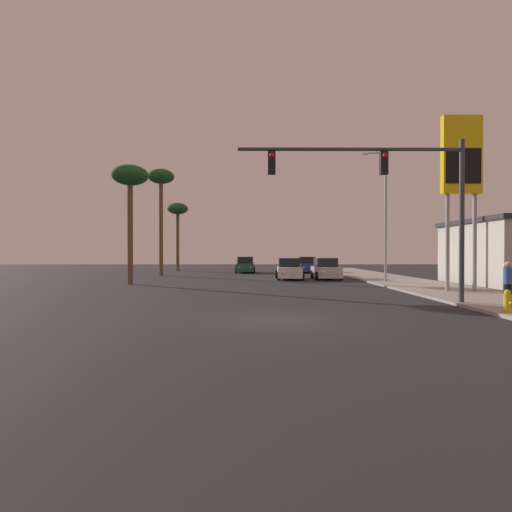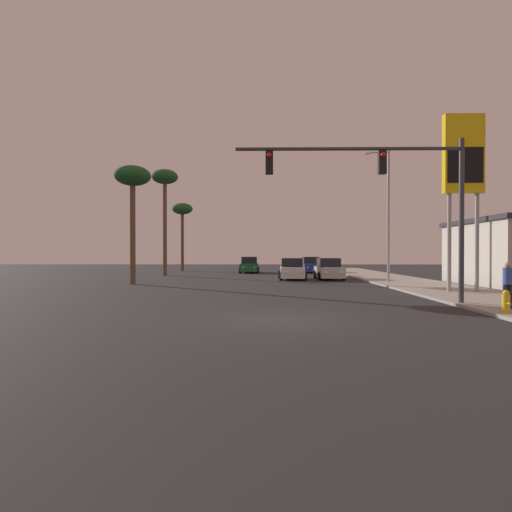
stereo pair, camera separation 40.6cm
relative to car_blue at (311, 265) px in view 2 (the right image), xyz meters
The scene contains 14 objects.
ground_plane 30.02m from the car_blue, 98.88° to the right, with size 120.00×120.00×0.00m, color #28282B.
sidewalk_right 20.26m from the car_blue, 76.09° to the right, with size 5.00×60.00×0.12m.
car_blue is the anchor object (origin of this frame).
car_white 10.93m from the car_blue, 104.78° to the right, with size 2.04×4.34×1.68m.
car_silver 10.46m from the car_blue, 89.21° to the right, with size 2.04×4.31×1.68m.
car_green 6.47m from the car_blue, behind, with size 2.04×4.32×1.68m.
traffic_light_mast 26.57m from the car_blue, 89.94° to the right, with size 9.05×0.36×6.50m.
street_lamp 15.69m from the car_blue, 77.03° to the right, with size 1.74×0.24×9.00m.
gas_station_sign 23.06m from the car_blue, 76.86° to the right, with size 2.00×0.42×9.00m.
fire_hydrant 29.14m from the car_blue, 84.47° to the right, with size 0.24×0.34×0.76m.
pedestrian_on_sidewalk 28.09m from the car_blue, 82.72° to the right, with size 0.34×0.32×1.67m.
palm_tree_near 21.73m from the car_blue, 131.37° to the right, with size 2.40×2.40×7.90m.
palm_tree_mid 17.00m from the car_blue, 158.09° to the right, with size 2.40×2.40×9.74m.
palm_tree_far 16.27m from the car_blue, 163.26° to the left, with size 2.40×2.40×7.91m.
Camera 2 is at (-0.57, -12.48, 2.09)m, focal length 28.00 mm.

